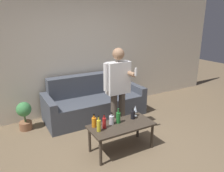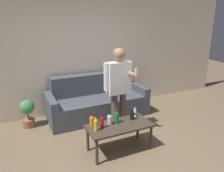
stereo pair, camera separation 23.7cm
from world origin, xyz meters
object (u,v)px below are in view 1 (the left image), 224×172
at_px(couch, 94,102).
at_px(person_standing_front, 118,85).
at_px(coffee_table, 121,128).
at_px(bottle_orange, 104,123).

xyz_separation_m(couch, person_standing_front, (0.09, -0.85, 0.61)).
relative_size(couch, coffee_table, 2.04).
distance_m(couch, person_standing_front, 1.05).
bearing_deg(couch, coffee_table, -96.96).
height_order(couch, coffee_table, couch).
distance_m(coffee_table, bottle_orange, 0.32).
distance_m(couch, coffee_table, 1.42).
height_order(coffee_table, bottle_orange, bottle_orange).
xyz_separation_m(couch, coffee_table, (-0.17, -1.41, 0.08)).
relative_size(coffee_table, person_standing_front, 0.66).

